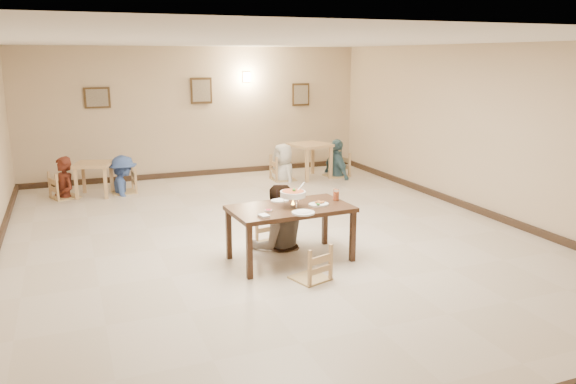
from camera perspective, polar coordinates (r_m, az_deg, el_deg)
name	(u,v)px	position (r m, az deg, el deg)	size (l,w,h in m)	color
floor	(271,236)	(8.95, -1.77, -4.49)	(10.00, 10.00, 0.00)	beige
ceiling	(269,41)	(8.51, -1.93, 15.09)	(10.00, 10.00, 0.00)	silver
wall_back	(197,112)	(13.38, -9.19, 7.98)	(10.00, 10.00, 0.00)	#C7AE8E
wall_front	(504,240)	(4.35, 21.12, -4.54)	(10.00, 10.00, 0.00)	#C7AE8E
wall_right	(481,130)	(10.63, 19.01, 5.97)	(10.00, 10.00, 0.00)	#C7AE8E
baseboard_back	(200,173)	(13.57, -8.93, 1.91)	(8.00, 0.06, 0.12)	#312217
baseboard_right	(473,208)	(10.88, 18.30, -1.56)	(0.06, 10.00, 0.12)	#312217
picture_a	(97,98)	(13.01, -18.82, 9.05)	(0.55, 0.04, 0.45)	#3C2914
picture_b	(201,91)	(13.32, -8.80, 10.13)	(0.50, 0.04, 0.60)	#3C2914
picture_c	(301,95)	(14.10, 1.31, 9.87)	(0.45, 0.04, 0.55)	#3C2914
wall_sconce	(246,77)	(13.60, -4.24, 11.59)	(0.16, 0.05, 0.22)	#FFD88C
main_table	(290,212)	(7.73, 0.24, -2.08)	(1.70, 1.02, 0.77)	#3C2416
chair_far	(272,216)	(8.45, -1.60, -2.50)	(0.41, 0.41, 0.88)	tan
chair_near	(310,246)	(7.14, 2.30, -5.48)	(0.42, 0.42, 0.90)	tan
main_diner	(277,185)	(8.23, -1.08, 0.77)	(0.92, 0.72, 1.90)	gray
curry_warmer	(293,194)	(7.64, 0.51, -0.22)	(0.39, 0.35, 0.31)	silver
rice_plate_far	(280,200)	(7.99, -0.83, -0.84)	(0.27, 0.27, 0.06)	white
rice_plate_near	(303,212)	(7.37, 1.56, -2.09)	(0.30, 0.30, 0.07)	white
fried_plate	(319,204)	(7.78, 3.14, -1.21)	(0.29, 0.29, 0.06)	white
chili_dish	(268,210)	(7.50, -2.01, -1.86)	(0.10, 0.10, 0.02)	white
napkin_cutlery	(264,216)	(7.24, -2.46, -2.41)	(0.16, 0.23, 0.03)	white
drink_glass	(336,195)	(8.05, 4.90, -0.33)	(0.08, 0.08, 0.17)	white
bg_table_left	(93,169)	(12.02, -19.16, 2.20)	(0.85, 0.85, 0.69)	tan
bg_table_right	(310,150)	(13.06, 2.25, 4.32)	(0.97, 0.97, 0.81)	tan
bg_chair_ll	(63,173)	(12.07, -21.88, 1.78)	(0.48, 0.48, 1.01)	tan
bg_chair_lr	(123,169)	(12.13, -16.46, 2.27)	(0.48, 0.48, 1.02)	tan
bg_chair_rl	(283,157)	(12.85, -0.50, 3.60)	(0.51, 0.51, 1.08)	tan
bg_chair_rr	(337,154)	(13.29, 4.98, 3.84)	(0.50, 0.50, 1.06)	tan
bg_diner_a	(62,157)	(12.01, -22.02, 3.33)	(0.61, 0.40, 1.67)	#552116
bg_diner_b	(122,156)	(12.08, -16.55, 3.57)	(1.01, 0.58, 1.57)	#3E5FAA
bg_diner_c	(283,144)	(12.80, -0.51, 4.92)	(0.82, 0.53, 1.68)	silver
bg_diner_d	(337,139)	(13.24, 5.02, 5.37)	(1.04, 0.43, 1.77)	#466F7D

